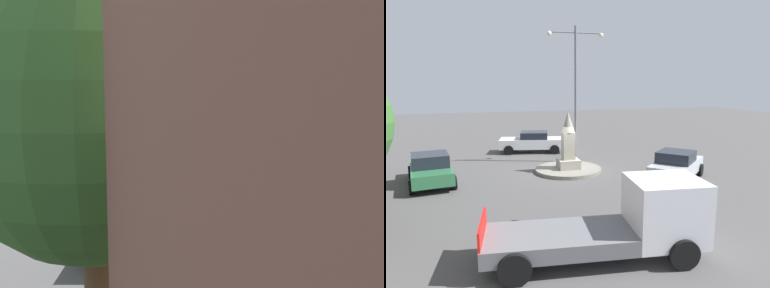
# 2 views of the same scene
# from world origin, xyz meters

# --- Properties ---
(ground_plane) EXTENTS (80.00, 80.00, 0.00)m
(ground_plane) POSITION_xyz_m (0.00, 0.00, 0.00)
(ground_plane) COLOR #4F4C4C
(traffic_island) EXTENTS (3.64, 3.64, 0.19)m
(traffic_island) POSITION_xyz_m (0.00, 0.00, 0.09)
(traffic_island) COLOR gray
(traffic_island) RESTS_ON ground
(monument) EXTENTS (1.15, 1.15, 3.14)m
(monument) POSITION_xyz_m (0.00, 0.00, 1.50)
(monument) COLOR #9E9687
(monument) RESTS_ON traffic_island
(streetlamp) EXTENTS (3.44, 0.28, 8.11)m
(streetlamp) POSITION_xyz_m (-1.05, -2.18, 4.90)
(streetlamp) COLOR slate
(streetlamp) RESTS_ON ground
(car_green_approaching) EXTENTS (2.57, 4.49, 1.49)m
(car_green_approaching) POSITION_xyz_m (7.02, 0.41, 0.75)
(car_green_approaching) COLOR #2D6B42
(car_green_approaching) RESTS_ON ground
(car_silver_passing) EXTENTS (4.11, 3.98, 1.49)m
(car_silver_passing) POSITION_xyz_m (-4.81, 3.14, 0.76)
(car_silver_passing) COLOR #B7BABF
(car_silver_passing) RESTS_ON ground
(car_white_parked_left) EXTENTS (4.69, 2.64, 1.45)m
(car_white_parked_left) POSITION_xyz_m (1.05, -5.90, 0.74)
(car_white_parked_left) COLOR silver
(car_white_parked_left) RESTS_ON ground
(tree_mid_cluster) EXTENTS (4.38, 4.38, 6.25)m
(tree_mid_cluster) POSITION_xyz_m (12.05, 0.33, 4.04)
(tree_mid_cluster) COLOR brown
(tree_mid_cluster) RESTS_ON ground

